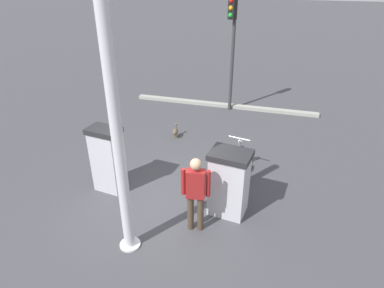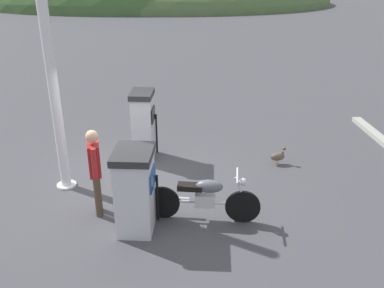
{
  "view_description": "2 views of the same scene",
  "coord_description": "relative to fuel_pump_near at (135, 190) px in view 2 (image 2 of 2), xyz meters",
  "views": [
    {
      "loc": [
        -5.59,
        -2.4,
        4.71
      ],
      "look_at": [
        0.82,
        -0.39,
        1.13
      ],
      "focal_mm": 30.64,
      "sensor_mm": 36.0,
      "label": 1
    },
    {
      "loc": [
        0.68,
        -7.71,
        4.38
      ],
      "look_at": [
        1.09,
        -0.48,
        1.16
      ],
      "focal_mm": 39.69,
      "sensor_mm": 36.0,
      "label": 2
    }
  ],
  "objects": [
    {
      "name": "ground_plane",
      "position": [
        -0.07,
        1.44,
        -0.76
      ],
      "size": [
        120.0,
        120.0,
        0.0
      ],
      "primitive_type": "plane",
      "color": "#424247"
    },
    {
      "name": "fuel_pump_near",
      "position": [
        0.0,
        0.0,
        0.0
      ],
      "size": [
        0.75,
        0.9,
        1.49
      ],
      "color": "silver",
      "rests_on": "ground"
    },
    {
      "name": "fuel_pump_far",
      "position": [
        0.0,
        2.88,
        0.06
      ],
      "size": [
        0.6,
        0.78,
        1.61
      ],
      "color": "silver",
      "rests_on": "ground"
    },
    {
      "name": "motorcycle_near_pump",
      "position": [
        1.19,
        0.19,
        -0.29
      ],
      "size": [
        2.05,
        0.65,
        0.95
      ],
      "color": "black",
      "rests_on": "ground"
    },
    {
      "name": "attendant_person",
      "position": [
        -0.73,
        0.51,
        0.19
      ],
      "size": [
        0.26,
        0.58,
        1.66
      ],
      "color": "#473828",
      "rests_on": "ground"
    },
    {
      "name": "wandering_duck",
      "position": [
        3.05,
        2.33,
        -0.56
      ],
      "size": [
        0.42,
        0.22,
        0.42
      ],
      "color": "brown",
      "rests_on": "ground"
    },
    {
      "name": "canopy_support_pole",
      "position": [
        -1.56,
        1.58,
        1.48
      ],
      "size": [
        0.4,
        0.4,
        4.62
      ],
      "color": "silver",
      "rests_on": "ground"
    },
    {
      "name": "distant_hill_main",
      "position": [
        -1.41,
        40.17,
        -0.76
      ],
      "size": [
        34.81,
        23.73,
        11.02
      ],
      "color": "#38562D",
      "rests_on": "ground"
    },
    {
      "name": "distant_hill_secondary",
      "position": [
        1.28,
        38.1,
        -0.76
      ],
      "size": [
        31.1,
        19.92,
        8.41
      ],
      "color": "#476038",
      "rests_on": "ground"
    }
  ]
}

